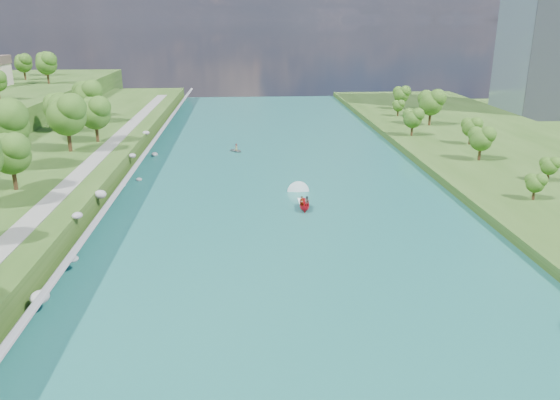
{
  "coord_description": "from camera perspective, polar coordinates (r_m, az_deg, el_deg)",
  "views": [
    {
      "loc": [
        -6.11,
        -62.95,
        26.99
      ],
      "look_at": [
        -1.12,
        10.95,
        2.5
      ],
      "focal_mm": 35.0,
      "sensor_mm": 36.0,
      "label": 1
    }
  ],
  "objects": [
    {
      "name": "trees_ridge",
      "position": [
        180.57,
        -25.45,
        12.34
      ],
      "size": [
        22.85,
        65.65,
        10.69
      ],
      "color": "#204C14",
      "rests_on": "ridge_west"
    },
    {
      "name": "motorboat",
      "position": [
        82.81,
        2.42,
        -0.2
      ],
      "size": [
        3.6,
        18.77,
        2.23
      ],
      "rotation": [
        0.0,
        0.0,
        3.09
      ],
      "color": "red",
      "rests_on": "river_water"
    },
    {
      "name": "raft",
      "position": [
        117.84,
        -4.59,
        5.24
      ],
      "size": [
        3.72,
        3.77,
        1.71
      ],
      "rotation": [
        0.0,
        0.0,
        0.75
      ],
      "color": "gray",
      "rests_on": "river_water"
    },
    {
      "name": "trees_east",
      "position": [
        102.53,
        21.61,
        5.23
      ],
      "size": [
        16.2,
        143.37,
        11.62
      ],
      "color": "#204C14",
      "rests_on": "berm_east"
    },
    {
      "name": "river_water",
      "position": [
        87.43,
        0.33,
        0.35
      ],
      "size": [
        55.0,
        240.0,
        0.1
      ],
      "primitive_type": "cube",
      "color": "#17565A",
      "rests_on": "ground"
    },
    {
      "name": "ground",
      "position": [
        68.77,
        1.55,
        -4.82
      ],
      "size": [
        260.0,
        260.0,
        0.0
      ],
      "primitive_type": "plane",
      "color": "#2D5119",
      "rests_on": "ground"
    },
    {
      "name": "office_tower",
      "position": [
        181.14,
        26.74,
        17.41
      ],
      "size": [
        22.0,
        22.0,
        60.0
      ],
      "primitive_type": "cube",
      "color": "gray",
      "rests_on": "ground"
    },
    {
      "name": "riprap_bank",
      "position": [
        88.12,
        -16.65,
        0.91
      ],
      "size": [
        4.17,
        236.0,
        4.31
      ],
      "color": "slate",
      "rests_on": "ground"
    },
    {
      "name": "riverside_path",
      "position": [
        90.15,
        -20.75,
        2.01
      ],
      "size": [
        3.0,
        200.0,
        0.1
      ],
      "primitive_type": "cube",
      "color": "gray",
      "rests_on": "berm_west"
    }
  ]
}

